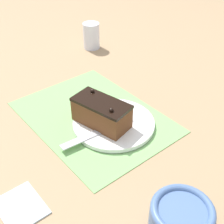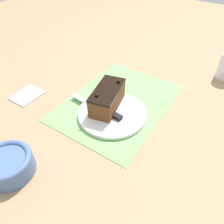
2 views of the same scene
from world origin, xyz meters
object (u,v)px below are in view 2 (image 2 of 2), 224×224
(cake_plate, at_px, (112,113))
(small_bowl, at_px, (8,164))
(serving_knife, at_px, (104,110))
(chocolate_cake, at_px, (107,98))

(cake_plate, xyz_separation_m, small_bowl, (0.34, -0.10, 0.02))
(serving_knife, xyz_separation_m, small_bowl, (0.32, -0.08, 0.01))
(cake_plate, relative_size, chocolate_cake, 1.33)
(cake_plate, distance_m, chocolate_cake, 0.06)
(chocolate_cake, relative_size, serving_knife, 0.78)
(chocolate_cake, distance_m, serving_knife, 0.04)
(chocolate_cake, height_order, serving_knife, chocolate_cake)
(chocolate_cake, distance_m, small_bowl, 0.36)
(cake_plate, height_order, small_bowl, small_bowl)
(chocolate_cake, height_order, small_bowl, chocolate_cake)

